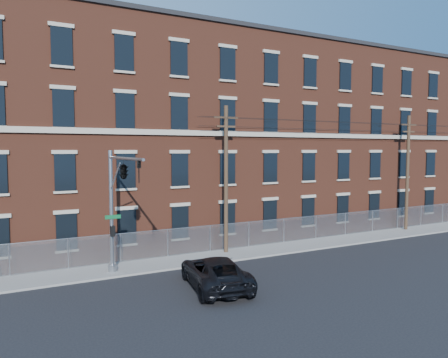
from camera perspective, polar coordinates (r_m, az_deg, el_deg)
ground at (r=23.76m, az=2.32°, el=-13.53°), size 140.00×140.00×0.00m
sidewalk at (r=34.63m, az=15.72°, el=-7.98°), size 65.00×3.00×0.12m
mill_building at (r=40.87m, az=7.32°, el=5.36°), size 55.30×14.32×16.30m
chain_link_fence at (r=35.38m, az=14.31°, el=-6.05°), size 59.06×0.06×1.85m
traffic_signal_mast at (r=22.54m, az=-13.86°, el=-0.61°), size 0.90×6.75×7.00m
utility_pole_near at (r=28.59m, az=0.27°, el=0.36°), size 1.80×0.28×10.00m
utility_pole_mid at (r=40.22m, az=23.64°, el=1.07°), size 1.80×0.28×10.00m
overhead_wires at (r=40.23m, az=23.79°, el=6.46°), size 40.00×0.62×0.62m
pickup_truck at (r=22.33m, az=-1.23°, el=-12.51°), size 3.61×6.19×1.62m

